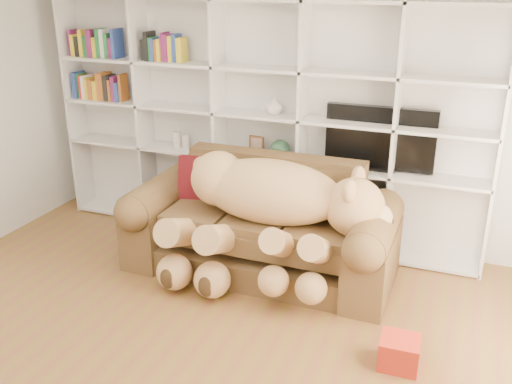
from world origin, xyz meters
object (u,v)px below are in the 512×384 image
at_px(tv, 380,139).
at_px(teddy_bear, 267,207).
at_px(gift_box, 399,352).
at_px(sofa, 262,231).

bearing_deg(tv, teddy_bear, -129.70).
xyz_separation_m(teddy_bear, gift_box, (1.28, -0.78, -0.61)).
xyz_separation_m(sofa, teddy_bear, (0.13, -0.20, 0.33)).
bearing_deg(sofa, gift_box, -34.89).
bearing_deg(teddy_bear, tv, 53.58).
bearing_deg(gift_box, tv, 106.80).
bearing_deg(teddy_bear, sofa, 125.74).
xyz_separation_m(sofa, tv, (0.90, 0.72, 0.78)).
height_order(sofa, gift_box, sofa).
relative_size(teddy_bear, tv, 1.88).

